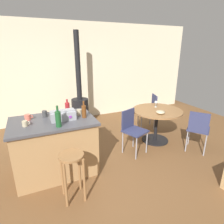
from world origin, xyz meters
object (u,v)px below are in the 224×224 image
at_px(bottle_2, 67,107).
at_px(cup_1, 79,112).
at_px(cup_3, 25,124).
at_px(toolbox, 63,115).
at_px(dining_table, 157,117).
at_px(folding_chair_left, 198,128).
at_px(wood_stove, 80,105).
at_px(wine_glass, 156,102).
at_px(kitchen_island, 55,146).
at_px(folding_chair_near, 149,108).
at_px(wooden_stool, 72,167).
at_px(bottle_1, 84,111).
at_px(cup_0, 45,114).
at_px(folding_chair_far, 132,128).
at_px(cup_2, 28,117).
at_px(bottle_0, 58,119).
at_px(serving_bowl, 160,112).

xyz_separation_m(bottle_2, cup_1, (0.15, -0.24, -0.04)).
bearing_deg(cup_3, toolbox, 4.17).
relative_size(dining_table, folding_chair_left, 1.24).
distance_m(wood_stove, wine_glass, 1.98).
bearing_deg(bottle_2, dining_table, -2.14).
xyz_separation_m(kitchen_island, dining_table, (2.21, 0.24, 0.10)).
bearing_deg(toolbox, folding_chair_left, -10.02).
bearing_deg(cup_3, wine_glass, 10.93).
bearing_deg(folding_chair_near, cup_3, -160.42).
distance_m(wooden_stool, toolbox, 0.85).
bearing_deg(wine_glass, cup_3, -169.07).
relative_size(folding_chair_near, bottle_1, 3.19).
height_order(folding_chair_near, cup_0, cup_0).
distance_m(dining_table, folding_chair_far, 0.76).
xyz_separation_m(wood_stove, bottle_1, (-0.41, -1.88, 0.46)).
xyz_separation_m(wood_stove, bottle_2, (-0.60, -1.49, 0.44)).
distance_m(folding_chair_near, wood_stove, 1.82).
relative_size(wood_stove, cup_2, 19.20).
relative_size(bottle_1, wine_glass, 1.92).
xyz_separation_m(toolbox, bottle_0, (-0.11, -0.25, 0.05)).
height_order(cup_0, cup_1, cup_0).
height_order(bottle_0, wine_glass, bottle_0).
relative_size(folding_chair_near, bottle_0, 2.78).
bearing_deg(wine_glass, kitchen_island, -169.51).
height_order(bottle_2, cup_1, bottle_2).
distance_m(folding_chair_left, toolbox, 2.60).
xyz_separation_m(cup_0, cup_2, (-0.26, -0.04, -0.01)).
relative_size(cup_2, serving_bowl, 0.70).
relative_size(folding_chair_near, cup_1, 7.45).
bearing_deg(cup_3, serving_bowl, 2.23).
bearing_deg(bottle_0, dining_table, 14.07).
height_order(folding_chair_far, bottle_2, bottle_2).
bearing_deg(wooden_stool, folding_chair_near, 34.89).
bearing_deg(toolbox, wine_glass, 12.61).
bearing_deg(cup_1, toolbox, -157.58).
height_order(bottle_2, cup_2, bottle_2).
bearing_deg(cup_0, folding_chair_far, -6.22).
xyz_separation_m(bottle_2, serving_bowl, (1.81, -0.30, -0.25)).
distance_m(folding_chair_near, cup_3, 3.11).
height_order(folding_chair_far, toolbox, toolbox).
height_order(wooden_stool, bottle_2, bottle_2).
bearing_deg(wooden_stool, toolbox, 86.62).
relative_size(folding_chair_far, folding_chair_left, 1.00).
xyz_separation_m(bottle_2, cup_2, (-0.65, -0.14, -0.04)).
bearing_deg(cup_0, wooden_stool, -77.35).
bearing_deg(kitchen_island, bottle_2, 45.53).
bearing_deg(bottle_0, cup_2, 130.58).
relative_size(bottle_1, cup_1, 2.33).
height_order(wood_stove, cup_0, wood_stove).
xyz_separation_m(wood_stove, toolbox, (-0.74, -1.85, 0.43)).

